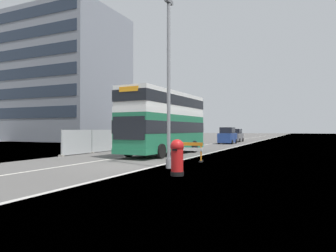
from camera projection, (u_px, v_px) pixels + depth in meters
ground at (130, 167)px, 16.27m from camera, size 140.00×280.00×0.10m
double_decker_bus at (165, 122)px, 23.94m from camera, size 3.11×10.35×4.85m
lamppost_foreground at (169, 88)px, 15.44m from camera, size 0.29×0.70×8.59m
red_pillar_postbox at (177, 156)px, 12.99m from camera, size 0.59×0.59×1.55m
roadworks_barrier at (187, 149)px, 18.77m from camera, size 2.00×0.45×1.17m
construction_site_fence at (135, 139)px, 31.31m from camera, size 0.44×20.60×1.98m
car_oncoming_near at (228, 136)px, 41.43m from camera, size 2.00×3.89×2.23m
car_receding_mid at (236, 136)px, 47.64m from camera, size 1.90×3.89×2.02m
bare_tree_far_verge_near at (125, 127)px, 47.11m from camera, size 2.82×2.63×4.80m
bare_tree_far_verge_mid at (178, 128)px, 65.09m from camera, size 1.88×2.90×4.20m
backdrop_office_block at (62, 79)px, 54.53m from camera, size 20.80×14.57×22.04m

